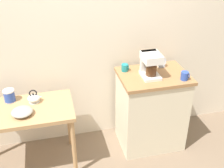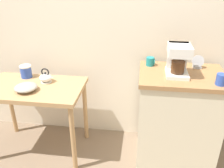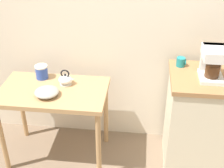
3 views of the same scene
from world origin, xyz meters
name	(u,v)px [view 1 (image 1 of 3)]	position (x,y,z in m)	size (l,w,h in m)	color
ground_plane	(90,154)	(0.00, 0.00, 0.00)	(8.00, 8.00, 0.00)	#7A6651
back_wall	(88,22)	(0.10, 0.43, 1.40)	(4.40, 0.10, 2.80)	beige
wooden_table	(27,117)	(-0.61, -0.01, 0.63)	(0.92, 0.55, 0.73)	tan
kitchen_counter	(151,110)	(0.72, 0.05, 0.46)	(0.73, 0.54, 0.91)	beige
bowl_stoneware	(22,112)	(-0.64, -0.10, 0.76)	(0.20, 0.20, 0.06)	#9E998C
teakettle	(34,98)	(-0.53, 0.09, 0.78)	(0.15, 0.12, 0.14)	white
canister_enamel	(9,96)	(-0.76, 0.18, 0.79)	(0.11, 0.11, 0.12)	#2D4CAD
coffee_maker	(150,64)	(0.66, 0.04, 1.05)	(0.18, 0.22, 0.26)	white
mug_blue	(185,76)	(0.98, -0.13, 0.95)	(0.08, 0.08, 0.09)	#2D4CAD
mug_dark_teal	(125,68)	(0.45, 0.21, 0.95)	(0.08, 0.07, 0.08)	teal
table_clock	(162,63)	(0.86, 0.20, 0.96)	(0.10, 0.05, 0.12)	#B2B5BA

